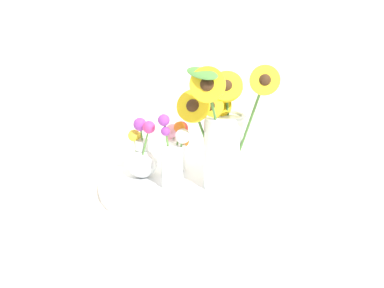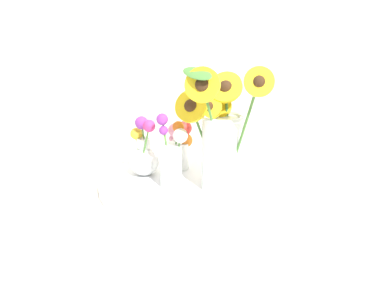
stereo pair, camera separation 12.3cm
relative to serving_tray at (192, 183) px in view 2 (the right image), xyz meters
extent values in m
plane|color=silver|center=(0.03, -0.04, -0.01)|extent=(6.00, 6.00, 0.00)
cylinder|color=silver|center=(0.00, 0.00, 0.00)|extent=(0.52, 0.52, 0.02)
cylinder|color=silver|center=(0.09, -0.03, 0.11)|extent=(0.11, 0.11, 0.20)
torus|color=silver|center=(0.09, -0.03, 0.21)|extent=(0.11, 0.11, 0.01)
cylinder|color=#427533|center=(0.08, -0.07, 0.18)|extent=(0.05, 0.08, 0.25)
cylinder|color=yellow|center=(0.05, -0.11, 0.31)|extent=(0.10, 0.04, 0.10)
sphere|color=#382314|center=(0.05, -0.11, 0.31)|extent=(0.04, 0.04, 0.04)
cylinder|color=#427533|center=(0.04, -0.04, 0.14)|extent=(0.07, 0.02, 0.19)
cylinder|color=yellow|center=(0.01, -0.05, 0.24)|extent=(0.11, 0.06, 0.11)
sphere|color=#382314|center=(0.01, -0.05, 0.24)|extent=(0.04, 0.04, 0.04)
cylinder|color=#427533|center=(0.15, -0.08, 0.19)|extent=(0.07, 0.07, 0.24)
cylinder|color=yellow|center=(0.19, -0.11, 0.32)|extent=(0.09, 0.03, 0.09)
sphere|color=#382314|center=(0.19, -0.11, 0.32)|extent=(0.03, 0.03, 0.03)
cylinder|color=#427533|center=(0.10, -0.01, 0.17)|extent=(0.03, 0.03, 0.22)
cylinder|color=yellow|center=(0.09, 0.00, 0.28)|extent=(0.09, 0.07, 0.08)
sphere|color=#382314|center=(0.09, 0.00, 0.28)|extent=(0.04, 0.04, 0.04)
cylinder|color=#427533|center=(0.07, 0.00, 0.14)|extent=(0.02, 0.04, 0.17)
cylinder|color=yellow|center=(0.07, 0.01, 0.23)|extent=(0.08, 0.06, 0.07)
sphere|color=#382314|center=(0.07, 0.01, 0.23)|extent=(0.03, 0.03, 0.03)
cylinder|color=#427533|center=(0.06, -0.03, 0.14)|extent=(0.02, 0.01, 0.19)
cylinder|color=yellow|center=(0.05, -0.03, 0.23)|extent=(0.07, 0.05, 0.07)
sphere|color=#382314|center=(0.05, -0.03, 0.23)|extent=(0.03, 0.03, 0.03)
ellipsoid|color=#477F38|center=(0.04, -0.10, 0.33)|extent=(0.10, 0.09, 0.03)
ellipsoid|color=#477F38|center=(0.05, 0.05, 0.27)|extent=(0.11, 0.08, 0.05)
cylinder|color=white|center=(-0.05, -0.05, 0.07)|extent=(0.06, 0.06, 0.12)
cylinder|color=#568E42|center=(-0.05, -0.06, 0.13)|extent=(0.03, 0.01, 0.14)
sphere|color=purple|center=(-0.06, -0.06, 0.20)|extent=(0.03, 0.03, 0.03)
cylinder|color=#568E42|center=(-0.03, -0.06, 0.09)|extent=(0.02, 0.01, 0.13)
sphere|color=white|center=(-0.02, -0.06, 0.16)|extent=(0.04, 0.04, 0.04)
cylinder|color=#568E42|center=(-0.05, -0.06, 0.11)|extent=(0.02, 0.02, 0.12)
sphere|color=purple|center=(-0.06, -0.06, 0.17)|extent=(0.02, 0.02, 0.02)
cylinder|color=#568E42|center=(-0.04, -0.05, 0.11)|extent=(0.02, 0.03, 0.13)
sphere|color=orange|center=(-0.03, -0.03, 0.18)|extent=(0.03, 0.03, 0.03)
sphere|color=white|center=(-0.14, 0.00, 0.05)|extent=(0.08, 0.08, 0.08)
cylinder|color=white|center=(-0.14, 0.00, 0.11)|extent=(0.04, 0.04, 0.03)
cylinder|color=#4C8438|center=(-0.16, 0.00, 0.09)|extent=(0.02, 0.03, 0.08)
sphere|color=yellow|center=(-0.17, 0.01, 0.13)|extent=(0.03, 0.03, 0.03)
cylinder|color=#4C8438|center=(-0.13, -0.02, 0.11)|extent=(0.04, 0.02, 0.12)
sphere|color=#C6337A|center=(-0.11, -0.03, 0.17)|extent=(0.04, 0.04, 0.04)
cylinder|color=#4C8438|center=(-0.15, 0.01, 0.08)|extent=(0.03, 0.03, 0.10)
sphere|color=yellow|center=(-0.16, 0.02, 0.13)|extent=(0.03, 0.03, 0.03)
cylinder|color=#4C8438|center=(-0.14, 0.00, 0.10)|extent=(0.02, 0.01, 0.14)
sphere|color=purple|center=(-0.14, 0.00, 0.17)|extent=(0.04, 0.04, 0.04)
cylinder|color=white|center=(-0.06, 0.07, 0.05)|extent=(0.06, 0.06, 0.08)
cylinder|color=#4C8438|center=(-0.06, 0.06, 0.09)|extent=(0.01, 0.03, 0.10)
sphere|color=pink|center=(-0.06, 0.05, 0.14)|extent=(0.04, 0.04, 0.04)
cylinder|color=#4C8438|center=(-0.07, 0.07, 0.07)|extent=(0.01, 0.02, 0.07)
sphere|color=pink|center=(-0.07, 0.08, 0.10)|extent=(0.04, 0.04, 0.04)
cylinder|color=#4C8438|center=(-0.05, 0.09, 0.06)|extent=(0.02, 0.01, 0.07)
sphere|color=orange|center=(-0.04, 0.09, 0.09)|extent=(0.04, 0.04, 0.04)
cylinder|color=#4C8438|center=(-0.07, 0.07, 0.06)|extent=(0.01, 0.02, 0.07)
sphere|color=white|center=(-0.06, 0.06, 0.10)|extent=(0.03, 0.03, 0.03)
cylinder|color=#4C8438|center=(-0.05, 0.09, 0.08)|extent=(0.01, 0.02, 0.10)
sphere|color=red|center=(-0.05, 0.09, 0.13)|extent=(0.04, 0.04, 0.04)
camera|label=1|loc=(0.18, -1.15, 0.53)|focal=42.00mm
camera|label=2|loc=(0.30, -1.13, 0.53)|focal=42.00mm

